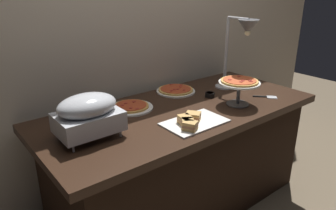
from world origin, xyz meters
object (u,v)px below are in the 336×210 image
pizza_plate_front (131,107)px  pizza_plate_raised_stand (239,84)px  sauce_cup_near (210,95)px  serving_spatula (266,97)px  sandwich_platter (192,122)px  pizza_plate_center (176,90)px  chafing_dish (88,113)px  heat_lamp (243,35)px

pizza_plate_front → pizza_plate_raised_stand: pizza_plate_raised_stand is taller
sauce_cup_near → serving_spatula: (0.32, -0.26, -0.02)m
pizza_plate_raised_stand → sandwich_platter: bearing=-173.8°
sauce_cup_near → pizza_plate_center: bearing=116.6°
pizza_plate_center → sauce_cup_near: bearing=-63.4°
chafing_dish → pizza_plate_front: chafing_dish is taller
chafing_dish → pizza_plate_front: size_ratio=1.16×
heat_lamp → serving_spatula: 0.48m
heat_lamp → pizza_plate_center: heat_lamp is taller
heat_lamp → sandwich_platter: bearing=-162.2°
pizza_plate_front → serving_spatula: pizza_plate_front is taller
chafing_dish → pizza_plate_raised_stand: 1.02m
chafing_dish → sauce_cup_near: (0.97, 0.05, -0.12)m
chafing_dish → sauce_cup_near: bearing=3.1°
sauce_cup_near → heat_lamp: bearing=-12.8°
chafing_dish → sauce_cup_near: size_ratio=4.89×
chafing_dish → heat_lamp: bearing=-0.2°
sauce_cup_near → pizza_plate_raised_stand: bearing=-79.6°
heat_lamp → pizza_plate_front: heat_lamp is taller
pizza_plate_front → sauce_cup_near: size_ratio=4.21×
sandwich_platter → sauce_cup_near: (0.43, 0.28, -0.00)m
sandwich_platter → serving_spatula: (0.74, 0.02, -0.02)m
chafing_dish → serving_spatula: size_ratio=2.31×
sauce_cup_near → serving_spatula: 0.41m
chafing_dish → sandwich_platter: chafing_dish is taller
sandwich_platter → serving_spatula: bearing=1.3°
heat_lamp → pizza_plate_center: (-0.37, 0.30, -0.42)m
chafing_dish → pizza_plate_raised_stand: bearing=-9.7°
chafing_dish → pizza_plate_raised_stand: size_ratio=1.21×
chafing_dish → pizza_plate_center: bearing=19.2°
pizza_plate_front → pizza_plate_raised_stand: size_ratio=1.04×
pizza_plate_raised_stand → serving_spatula: bearing=-7.1°
chafing_dish → pizza_plate_center: (0.85, 0.29, -0.13)m
pizza_plate_front → pizza_plate_raised_stand: (0.61, -0.39, 0.13)m
pizza_plate_raised_stand → pizza_plate_center: bearing=109.2°
sandwich_platter → serving_spatula: size_ratio=2.59×
sandwich_platter → sauce_cup_near: 0.51m
chafing_dish → heat_lamp: 1.25m
chafing_dish → pizza_plate_raised_stand: (1.01, -0.17, 0.00)m
pizza_plate_center → sandwich_platter: size_ratio=0.78×
heat_lamp → serving_spatula: (0.06, -0.20, -0.43)m
heat_lamp → pizza_plate_raised_stand: bearing=-141.4°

